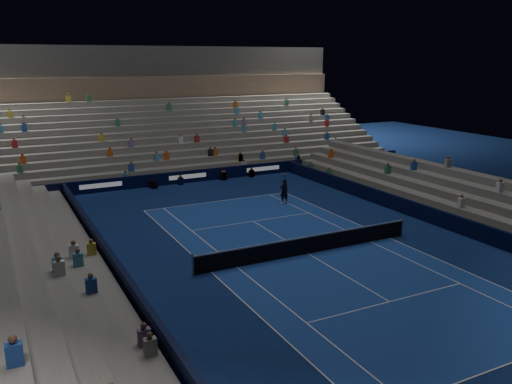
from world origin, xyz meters
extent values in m
plane|color=navy|center=(0.00, 0.00, 0.00)|extent=(90.00, 90.00, 0.00)
cube|color=#1B3D95|center=(0.00, 0.00, 0.01)|extent=(10.97, 23.77, 0.01)
cube|color=black|center=(0.00, 18.50, 0.50)|extent=(44.00, 0.25, 1.00)
cube|color=black|center=(9.70, 0.00, 0.50)|extent=(0.25, 37.00, 1.00)
cube|color=black|center=(-9.70, 0.00, 0.50)|extent=(0.25, 37.00, 1.00)
cube|color=slate|center=(0.00, 19.50, 0.25)|extent=(44.00, 1.00, 0.50)
cube|color=slate|center=(0.00, 20.50, 0.50)|extent=(44.00, 1.00, 1.00)
cube|color=slate|center=(0.00, 21.50, 0.75)|extent=(44.00, 1.00, 1.50)
cube|color=slate|center=(0.00, 22.50, 1.00)|extent=(44.00, 1.00, 2.00)
cube|color=slate|center=(0.00, 23.50, 1.25)|extent=(44.00, 1.00, 2.50)
cube|color=slate|center=(0.00, 24.50, 1.50)|extent=(44.00, 1.00, 3.00)
cube|color=slate|center=(0.00, 25.50, 1.75)|extent=(44.00, 1.00, 3.50)
cube|color=slate|center=(0.00, 26.50, 2.00)|extent=(44.00, 1.00, 4.00)
cube|color=slate|center=(0.00, 27.50, 2.25)|extent=(44.00, 1.00, 4.50)
cube|color=slate|center=(0.00, 28.50, 2.50)|extent=(44.00, 1.00, 5.00)
cube|color=slate|center=(0.00, 29.50, 2.75)|extent=(44.00, 1.00, 5.50)
cube|color=slate|center=(0.00, 30.50, 3.00)|extent=(44.00, 1.00, 6.00)
cube|color=#7C624D|center=(0.00, 31.60, 7.10)|extent=(44.00, 0.60, 2.20)
cube|color=#444441|center=(0.00, 33.00, 9.70)|extent=(44.00, 2.40, 3.00)
cube|color=slate|center=(10.50, 0.00, 0.25)|extent=(1.00, 37.00, 0.50)
cube|color=slate|center=(11.50, 0.00, 0.50)|extent=(1.00, 37.00, 1.00)
cube|color=slate|center=(12.50, 0.00, 0.75)|extent=(1.00, 37.00, 1.50)
cube|color=slate|center=(13.50, 0.00, 1.00)|extent=(1.00, 37.00, 2.00)
cube|color=slate|center=(14.50, 0.00, 1.25)|extent=(1.00, 37.00, 2.50)
cube|color=slate|center=(-10.50, 0.00, 0.25)|extent=(1.00, 37.00, 0.50)
cube|color=slate|center=(-11.50, 0.00, 0.50)|extent=(1.00, 37.00, 1.00)
cube|color=slate|center=(-12.50, 0.00, 0.75)|extent=(1.00, 37.00, 1.50)
cube|color=slate|center=(-13.50, 0.00, 1.00)|extent=(1.00, 37.00, 2.00)
cube|color=slate|center=(-14.50, 0.00, 1.25)|extent=(1.00, 37.00, 2.50)
cylinder|color=#B2B2B7|center=(-6.40, 0.00, 0.55)|extent=(0.10, 0.10, 1.10)
cylinder|color=#B2B2B7|center=(6.40, 0.00, 0.55)|extent=(0.10, 0.10, 1.10)
cube|color=black|center=(0.00, 0.00, 0.45)|extent=(12.80, 0.03, 0.90)
cube|color=white|center=(0.00, 0.00, 0.94)|extent=(12.80, 0.04, 0.08)
imported|color=black|center=(3.89, 9.27, 0.87)|extent=(0.64, 0.43, 1.73)
cube|color=black|center=(-3.04, 17.88, 0.32)|extent=(0.58, 0.67, 0.65)
cylinder|color=black|center=(-3.04, 17.41, 0.52)|extent=(0.22, 0.37, 0.16)
camera|label=1|loc=(-14.36, -22.19, 9.96)|focal=37.34mm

